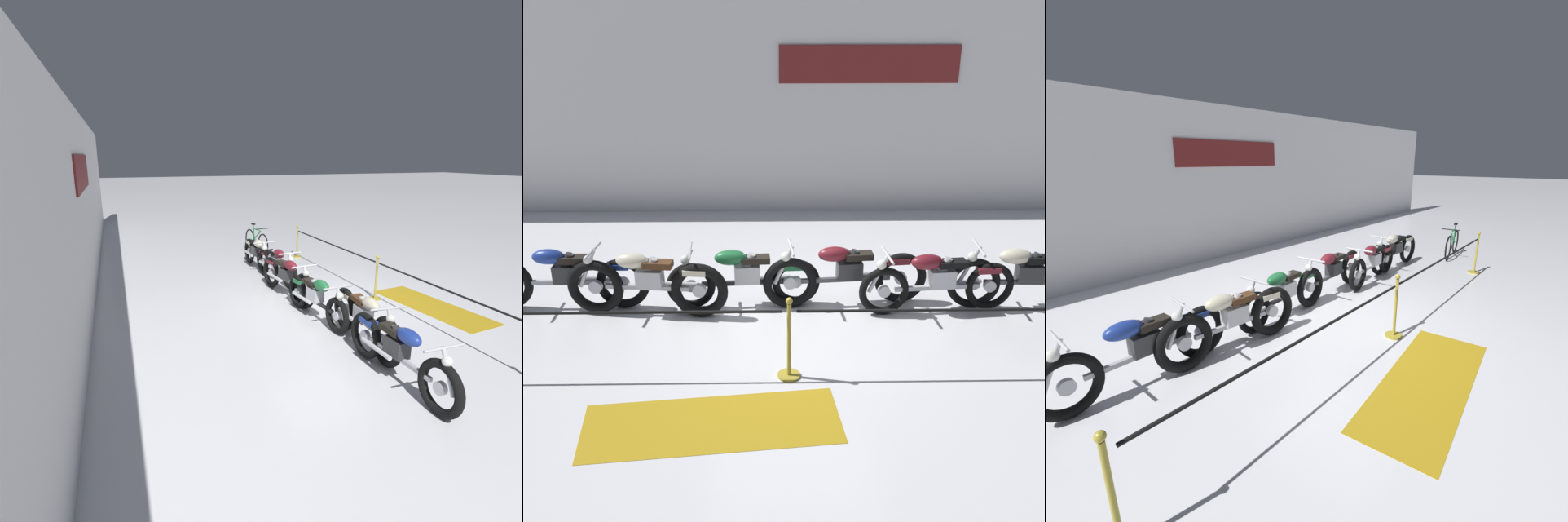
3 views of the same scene
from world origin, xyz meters
TOP-DOWN VIEW (x-y plane):
  - ground_plane at (0.00, 0.00)m, footprint 120.00×120.00m
  - back_wall at (0.01, 5.12)m, footprint 28.00×0.29m
  - motorcycle_blue_0 at (-3.31, 0.69)m, footprint 2.44×0.62m
  - motorcycle_cream_1 at (-2.08, 0.46)m, footprint 2.30×0.62m
  - motorcycle_green_2 at (-0.74, 0.71)m, footprint 2.22×0.62m
  - motorcycle_maroon_3 at (0.74, 0.72)m, footprint 2.41×0.62m
  - motorcycle_maroon_4 at (2.02, 0.49)m, footprint 2.27×0.62m
  - motorcycle_cream_5 at (3.30, 0.59)m, footprint 2.23×0.62m
  - bicycle at (5.48, -0.16)m, footprint 1.72×0.48m
  - stanchion_far_left at (-1.40, -1.16)m, footprint 8.67×0.28m
  - stanchion_mid_left at (-0.12, -1.16)m, footprint 0.28×0.28m
  - stanchion_mid_right at (4.24, -1.16)m, footprint 0.28×0.28m
  - floor_banner at (-0.97, -2.07)m, footprint 2.86×1.29m

SIDE VIEW (x-z plane):
  - ground_plane at x=0.00m, z-range 0.00..0.00m
  - floor_banner at x=-0.97m, z-range 0.00..0.01m
  - stanchion_mid_left at x=-0.12m, z-range -0.17..0.88m
  - stanchion_mid_right at x=4.24m, z-range -0.17..0.88m
  - bicycle at x=5.48m, z-range -0.10..0.86m
  - motorcycle_green_2 at x=-0.74m, z-range 0.00..0.92m
  - motorcycle_maroon_4 at x=2.02m, z-range 0.00..0.94m
  - motorcycle_blue_0 at x=-3.31m, z-range -0.01..0.96m
  - motorcycle_maroon_3 at x=0.74m, z-range 0.00..0.96m
  - motorcycle_cream_5 at x=3.30m, z-range 0.00..0.96m
  - motorcycle_cream_1 at x=-2.08m, z-range -0.01..0.97m
  - stanchion_far_left at x=-1.40m, z-range 0.19..1.24m
  - back_wall at x=0.01m, z-range 0.00..4.20m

